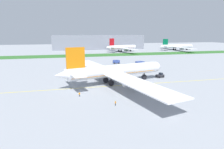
{
  "coord_description": "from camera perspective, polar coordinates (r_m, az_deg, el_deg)",
  "views": [
    {
      "loc": [
        -24.74,
        -77.52,
        21.47
      ],
      "look_at": [
        -5.89,
        2.22,
        3.48
      ],
      "focal_mm": 30.73,
      "sensor_mm": 36.0,
      "label": 1
    }
  ],
  "objects": [
    {
      "name": "service_truck_catering_van",
      "position": [
        131.39,
        8.35,
        3.46
      ],
      "size": [
        6.52,
        3.59,
        2.49
      ],
      "color": "#33478C",
      "rests_on": "ground"
    },
    {
      "name": "parked_airliner_far_left",
      "position": [
        216.86,
        2.84,
        8.05
      ],
      "size": [
        38.13,
        59.49,
        15.26
      ],
      "color": "white",
      "rests_on": "ground"
    },
    {
      "name": "ground_plane",
      "position": [
        84.16,
        4.25,
        -2.44
      ],
      "size": [
        600.0,
        600.0,
        0.0
      ],
      "primitive_type": "plane",
      "color": "#9399A0",
      "rests_on": "ground"
    },
    {
      "name": "ground_crew_wingwalker_port",
      "position": [
        66.72,
        -9.69,
        -5.7
      ],
      "size": [
        0.54,
        0.33,
        1.58
      ],
      "color": "black",
      "rests_on": "ground"
    },
    {
      "name": "service_truck_baggage_loader",
      "position": [
        135.75,
        1.29,
        3.88
      ],
      "size": [
        4.89,
        2.59,
        2.5
      ],
      "color": "#33478C",
      "rests_on": "ground"
    },
    {
      "name": "grass_median_strip",
      "position": [
        186.86,
        -5.63,
        5.74
      ],
      "size": [
        320.0,
        24.0,
        0.1
      ],
      "primitive_type": "cube",
      "color": "#2D6628",
      "rests_on": "ground"
    },
    {
      "name": "terminal_building",
      "position": [
        253.84,
        -3.89,
        9.54
      ],
      "size": [
        117.23,
        20.0,
        18.0
      ],
      "primitive_type": "cube",
      "color": "gray",
      "rests_on": "ground"
    },
    {
      "name": "service_truck_fuel_bowser",
      "position": [
        115.77,
        -6.94,
        2.34
      ],
      "size": [
        5.37,
        4.33,
        2.68
      ],
      "color": "white",
      "rests_on": "ground"
    },
    {
      "name": "ground_crew_marshaller_front",
      "position": [
        57.91,
        1.03,
        -8.37
      ],
      "size": [
        0.45,
        0.46,
        1.57
      ],
      "color": "black",
      "rests_on": "ground"
    },
    {
      "name": "apron_taxi_line",
      "position": [
        80.72,
        5.05,
        -3.09
      ],
      "size": [
        280.0,
        0.36,
        0.01
      ],
      "primitive_type": "cube",
      "color": "yellow",
      "rests_on": "ground"
    },
    {
      "name": "ground_crew_wingwalker_starboard",
      "position": [
        85.99,
        2.03,
        -1.43
      ],
      "size": [
        0.54,
        0.32,
        1.56
      ],
      "color": "black",
      "rests_on": "ground"
    },
    {
      "name": "airliner_foreground",
      "position": [
        81.27,
        0.46,
        1.01
      ],
      "size": [
        48.38,
        77.77,
        16.05
      ],
      "color": "white",
      "rests_on": "ground"
    },
    {
      "name": "parked_airliner_far_centre",
      "position": [
        251.86,
        18.56,
        7.93
      ],
      "size": [
        45.12,
        71.97,
        13.9
      ],
      "color": "white",
      "rests_on": "ground"
    },
    {
      "name": "pushback_tug",
      "position": [
        96.45,
        14.11,
        -0.24
      ],
      "size": [
        5.72,
        3.33,
        2.25
      ],
      "color": "#26262B",
      "rests_on": "ground"
    }
  ]
}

